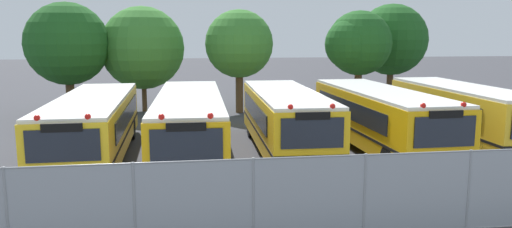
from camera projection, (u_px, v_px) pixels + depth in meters
name	position (u px, v px, depth m)	size (l,w,h in m)	color
ground_plane	(287.00, 152.00, 19.69)	(160.00, 160.00, 0.00)	#38383D
school_bus_0	(94.00, 124.00, 18.57)	(2.68, 10.49, 2.51)	yellow
school_bus_1	(190.00, 122.00, 18.85)	(2.77, 11.20, 2.55)	#EAA80C
school_bus_2	(285.00, 118.00, 19.64)	(2.70, 9.66, 2.59)	yellow
school_bus_3	(379.00, 117.00, 19.88)	(2.75, 9.99, 2.62)	#EAA80C
school_bus_4	(462.00, 113.00, 20.71)	(2.45, 9.24, 2.68)	yellow
tree_0	(67.00, 43.00, 27.59)	(4.70, 4.70, 6.53)	#4C3823
tree_1	(145.00, 49.00, 29.63)	(5.02, 5.02, 6.40)	#4C3823
tree_2	(239.00, 43.00, 29.20)	(4.06, 4.06, 6.18)	#4C3823
tree_3	(356.00, 44.00, 29.05)	(4.11, 3.87, 6.13)	#4C3823
tree_4	(389.00, 40.00, 32.10)	(4.68, 4.66, 6.69)	#4C3823
chainlink_fence	(364.00, 194.00, 11.39)	(21.03, 0.07, 1.99)	#9EA0A3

